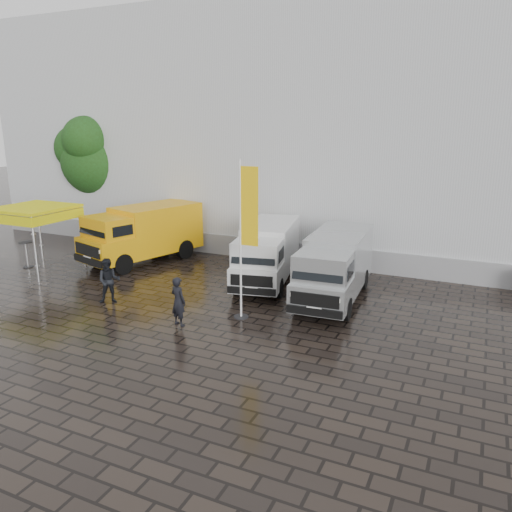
{
  "coord_description": "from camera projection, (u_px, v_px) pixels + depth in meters",
  "views": [
    {
      "loc": [
        6.53,
        -13.39,
        6.41
      ],
      "look_at": [
        -0.67,
        2.2,
        1.81
      ],
      "focal_mm": 35.0,
      "sensor_mm": 36.0,
      "label": 1
    }
  ],
  "objects": [
    {
      "name": "tree",
      "position": [
        97.0,
        157.0,
        28.52
      ],
      "size": [
        3.93,
        4.02,
        7.05
      ],
      "color": "black",
      "rests_on": "ground"
    },
    {
      "name": "person_front",
      "position": [
        178.0,
        301.0,
        16.13
      ],
      "size": [
        0.68,
        0.54,
        1.65
      ],
      "primitive_type": "imported",
      "rotation": [
        0.0,
        0.0,
        2.87
      ],
      "color": "black",
      "rests_on": "ground"
    },
    {
      "name": "cocktail_table",
      "position": [
        27.0,
        255.0,
        22.73
      ],
      "size": [
        0.6,
        0.6,
        1.19
      ],
      "primitive_type": "cylinder",
      "color": "black",
      "rests_on": "ground"
    },
    {
      "name": "ground",
      "position": [
        246.0,
        329.0,
        16.05
      ],
      "size": [
        120.0,
        120.0,
        0.0
      ],
      "primitive_type": "plane",
      "color": "black",
      "rests_on": "ground"
    },
    {
      "name": "van_yellow",
      "position": [
        142.0,
        235.0,
        23.42
      ],
      "size": [
        3.72,
        6.08,
        2.63
      ],
      "primitive_type": null,
      "rotation": [
        0.0,
        0.0,
        -0.29
      ],
      "color": "orange",
      "rests_on": "ground"
    },
    {
      "name": "flagpole",
      "position": [
        246.0,
        232.0,
        16.15
      ],
      "size": [
        0.88,
        0.5,
        5.31
      ],
      "color": "black",
      "rests_on": "ground"
    },
    {
      "name": "exhibition_hall",
      "position": [
        404.0,
        130.0,
        27.71
      ],
      "size": [
        44.0,
        16.0,
        12.0
      ],
      "primitive_type": "cube",
      "color": "silver",
      "rests_on": "ground"
    },
    {
      "name": "person_tent",
      "position": [
        109.0,
        281.0,
        18.18
      ],
      "size": [
        1.03,
        0.98,
        1.68
      ],
      "primitive_type": "imported",
      "rotation": [
        0.0,
        0.0,
        0.6
      ],
      "color": "black",
      "rests_on": "ground"
    },
    {
      "name": "van_silver",
      "position": [
        334.0,
        269.0,
        18.34
      ],
      "size": [
        2.24,
        5.76,
        2.45
      ],
      "primitive_type": null,
      "rotation": [
        0.0,
        0.0,
        0.06
      ],
      "color": "#B0B3B5",
      "rests_on": "ground"
    },
    {
      "name": "van_white",
      "position": [
        267.0,
        255.0,
        20.4
      ],
      "size": [
        2.91,
        5.75,
        2.38
      ],
      "primitive_type": null,
      "rotation": [
        0.0,
        0.0,
        0.21
      ],
      "color": "silver",
      "rests_on": "ground"
    },
    {
      "name": "canopy_tent",
      "position": [
        33.0,
        211.0,
        21.83
      ],
      "size": [
        2.93,
        2.93,
        2.87
      ],
      "color": "silver",
      "rests_on": "ground"
    },
    {
      "name": "hall_plinth",
      "position": [
        365.0,
        261.0,
        22.08
      ],
      "size": [
        44.0,
        0.15,
        1.0
      ],
      "primitive_type": "cube",
      "color": "gray",
      "rests_on": "ground"
    }
  ]
}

